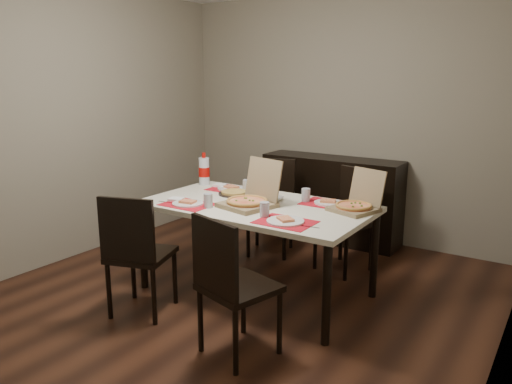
# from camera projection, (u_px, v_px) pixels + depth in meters

# --- Properties ---
(ground) EXTENTS (3.80, 4.00, 0.02)m
(ground) POSITION_uv_depth(u_px,v_px,m) (235.00, 298.00, 4.04)
(ground) COLOR #3E2013
(ground) RESTS_ON ground
(room_walls) EXTENTS (3.84, 4.02, 2.62)m
(room_walls) POSITION_uv_depth(u_px,v_px,m) (265.00, 77.00, 3.99)
(room_walls) COLOR gray
(room_walls) RESTS_ON ground
(sideboard) EXTENTS (1.50, 0.40, 0.90)m
(sideboard) POSITION_uv_depth(u_px,v_px,m) (331.00, 199.00, 5.38)
(sideboard) COLOR black
(sideboard) RESTS_ON ground
(dining_table) EXTENTS (1.80, 1.00, 0.75)m
(dining_table) POSITION_uv_depth(u_px,v_px,m) (256.00, 212.00, 3.99)
(dining_table) COLOR beige
(dining_table) RESTS_ON ground
(chair_near_left) EXTENTS (0.53, 0.53, 0.93)m
(chair_near_left) POSITION_uv_depth(u_px,v_px,m) (136.00, 250.00, 3.63)
(chair_near_left) COLOR black
(chair_near_left) RESTS_ON ground
(chair_near_right) EXTENTS (0.52, 0.52, 0.93)m
(chair_near_right) POSITION_uv_depth(u_px,v_px,m) (230.00, 281.00, 3.08)
(chair_near_right) COLOR black
(chair_near_right) RESTS_ON ground
(chair_far_left) EXTENTS (0.53, 0.53, 0.93)m
(chair_far_left) POSITION_uv_depth(u_px,v_px,m) (272.00, 202.00, 5.01)
(chair_far_left) COLOR black
(chair_far_left) RESTS_ON ground
(chair_far_right) EXTENTS (0.52, 0.52, 0.93)m
(chair_far_right) POSITION_uv_depth(u_px,v_px,m) (350.00, 215.00, 4.55)
(chair_far_right) COLOR black
(chair_far_right) RESTS_ON ground
(setting_near_left) EXTENTS (0.49, 0.30, 0.11)m
(setting_near_left) POSITION_uv_depth(u_px,v_px,m) (191.00, 202.00, 3.94)
(setting_near_left) COLOR red
(setting_near_left) RESTS_ON dining_table
(setting_near_right) EXTENTS (0.49, 0.30, 0.11)m
(setting_near_right) POSITION_uv_depth(u_px,v_px,m) (280.00, 218.00, 3.51)
(setting_near_right) COLOR red
(setting_near_right) RESTS_ON dining_table
(setting_far_left) EXTENTS (0.43, 0.30, 0.11)m
(setting_far_left) POSITION_uv_depth(u_px,v_px,m) (234.00, 188.00, 4.46)
(setting_far_left) COLOR red
(setting_far_left) RESTS_ON dining_table
(setting_far_right) EXTENTS (0.48, 0.30, 0.11)m
(setting_far_right) POSITION_uv_depth(u_px,v_px,m) (321.00, 201.00, 3.99)
(setting_far_right) COLOR red
(setting_far_right) RESTS_ON dining_table
(napkin_loose) EXTENTS (0.16, 0.16, 0.02)m
(napkin_loose) POSITION_uv_depth(u_px,v_px,m) (259.00, 207.00, 3.85)
(napkin_loose) COLOR white
(napkin_loose) RESTS_ON dining_table
(pizza_box_center) EXTENTS (0.44, 0.47, 0.36)m
(pizza_box_center) POSITION_uv_depth(u_px,v_px,m) (250.00, 199.00, 3.89)
(pizza_box_center) COLOR olive
(pizza_box_center) RESTS_ON dining_table
(pizza_box_right) EXTENTS (0.39, 0.42, 0.31)m
(pizza_box_right) POSITION_uv_depth(u_px,v_px,m) (356.00, 204.00, 3.77)
(pizza_box_right) COLOR olive
(pizza_box_right) RESTS_ON dining_table
(faina_plate) EXTENTS (0.27, 0.27, 0.03)m
(faina_plate) POSITION_uv_depth(u_px,v_px,m) (234.00, 193.00, 4.29)
(faina_plate) COLOR black
(faina_plate) RESTS_ON dining_table
(dip_bowl) EXTENTS (0.15, 0.15, 0.03)m
(dip_bowl) POSITION_uv_depth(u_px,v_px,m) (276.00, 198.00, 4.09)
(dip_bowl) COLOR white
(dip_bowl) RESTS_ON dining_table
(soda_bottle) EXTENTS (0.10, 0.10, 0.30)m
(soda_bottle) POSITION_uv_depth(u_px,v_px,m) (204.00, 171.00, 4.65)
(soda_bottle) COLOR silver
(soda_bottle) RESTS_ON dining_table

